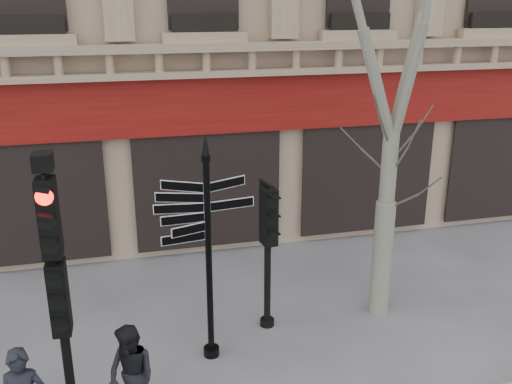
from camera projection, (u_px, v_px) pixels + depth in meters
ground at (260, 375)px, 9.30m from camera, size 80.00×80.00×0.00m
fingerpost at (207, 213)px, 8.98m from camera, size 1.69×1.69×3.91m
traffic_signal_main at (56, 267)px, 7.27m from camera, size 0.46×0.33×4.09m
traffic_signal_secondary at (268, 232)px, 10.12m from camera, size 0.50×0.39×2.73m
pedestrian_b at (131, 377)px, 8.02m from camera, size 0.94×0.96×1.56m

